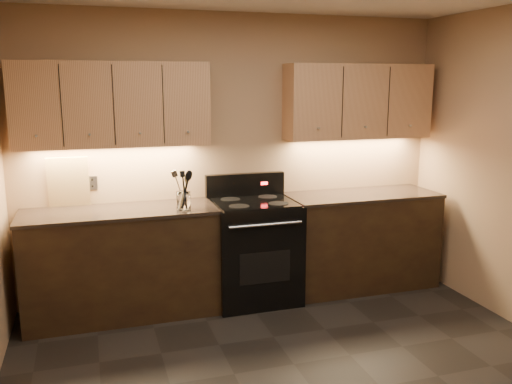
% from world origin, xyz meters
% --- Properties ---
extents(wall_back, '(4.00, 0.04, 2.60)m').
position_xyz_m(wall_back, '(0.00, 2.00, 1.30)').
color(wall_back, '#A0865E').
rests_on(wall_back, ground).
extents(counter_left, '(1.62, 0.62, 0.93)m').
position_xyz_m(counter_left, '(-1.10, 1.70, 0.47)').
color(counter_left, black).
rests_on(counter_left, ground).
extents(counter_right, '(1.46, 0.62, 0.93)m').
position_xyz_m(counter_right, '(1.18, 1.70, 0.47)').
color(counter_right, black).
rests_on(counter_right, ground).
extents(stove, '(0.76, 0.68, 1.14)m').
position_xyz_m(stove, '(0.08, 1.68, 0.48)').
color(stove, black).
rests_on(stove, ground).
extents(upper_cab_left, '(1.60, 0.30, 0.70)m').
position_xyz_m(upper_cab_left, '(-1.10, 1.85, 1.80)').
color(upper_cab_left, tan).
rests_on(upper_cab_left, wall_back).
extents(upper_cab_right, '(1.44, 0.30, 0.70)m').
position_xyz_m(upper_cab_right, '(1.18, 1.85, 1.80)').
color(upper_cab_right, tan).
rests_on(upper_cab_right, wall_back).
extents(outlet_plate, '(0.08, 0.01, 0.12)m').
position_xyz_m(outlet_plate, '(-1.30, 1.99, 1.12)').
color(outlet_plate, '#B2B5BA').
rests_on(outlet_plate, wall_back).
extents(utensil_crock, '(0.15, 0.15, 0.15)m').
position_xyz_m(utensil_crock, '(-0.58, 1.57, 1.00)').
color(utensil_crock, white).
rests_on(utensil_crock, counter_left).
extents(cutting_board, '(0.35, 0.09, 0.43)m').
position_xyz_m(cutting_board, '(-1.50, 1.96, 1.15)').
color(cutting_board, tan).
rests_on(cutting_board, counter_left).
extents(wooden_spoon, '(0.15, 0.10, 0.29)m').
position_xyz_m(wooden_spoon, '(-0.60, 1.56, 1.09)').
color(wooden_spoon, tan).
rests_on(wooden_spoon, utensil_crock).
extents(black_spoon, '(0.12, 0.11, 0.33)m').
position_xyz_m(black_spoon, '(-0.58, 1.59, 1.10)').
color(black_spoon, black).
rests_on(black_spoon, utensil_crock).
extents(black_turner, '(0.12, 0.15, 0.33)m').
position_xyz_m(black_turner, '(-0.56, 1.54, 1.11)').
color(black_turner, black).
rests_on(black_turner, utensil_crock).
extents(steel_spatula, '(0.19, 0.12, 0.36)m').
position_xyz_m(steel_spatula, '(-0.55, 1.58, 1.12)').
color(steel_spatula, silver).
rests_on(steel_spatula, utensil_crock).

